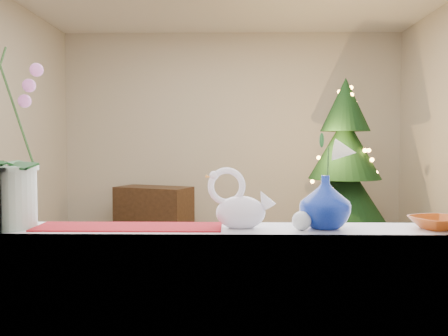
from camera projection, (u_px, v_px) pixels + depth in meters
The scene contains 14 objects.
ground at pixel (231, 286), 4.29m from camera, with size 5.00×5.00×0.00m, color #392317.
wall_back at pixel (232, 134), 6.72m from camera, with size 4.50×0.10×2.70m, color beige.
wall_front at pixel (229, 111), 1.72m from camera, with size 4.50×0.10×2.70m, color beige.
windowsill at pixel (229, 233), 1.88m from camera, with size 2.20×0.26×0.04m, color white.
window_frame at pixel (229, 11), 1.74m from camera, with size 2.22×0.06×1.60m, color white, non-canonical shape.
runner at pixel (129, 227), 1.88m from camera, with size 0.70×0.20×0.01m, color maroon.
orchid_pot at pixel (1, 125), 1.85m from camera, with size 0.26×0.26×0.77m, color white, non-canonical shape.
swan at pixel (241, 200), 1.87m from camera, with size 0.25×0.12×0.21m, color silver, non-canonical shape.
blue_vase at pixel (325, 198), 1.86m from camera, with size 0.22×0.22×0.23m, color navy.
lily at pixel (326, 144), 1.85m from camera, with size 0.13×0.07×0.17m, color silver, non-canonical shape.
paperweight at pixel (302, 221), 1.82m from camera, with size 0.07×0.07×0.07m, color silver.
amber_dish at pixel (438, 224), 1.85m from camera, with size 0.16×0.16×0.04m, color #A84312.
xmas_tree at pixel (345, 165), 5.63m from camera, with size 1.07×1.07×1.96m, color black, non-canonical shape.
side_table at pixel (154, 214), 6.23m from camera, with size 0.91×0.46×0.68m, color black.
Camera 1 is at (0.01, -4.23, 1.24)m, focal length 40.00 mm.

